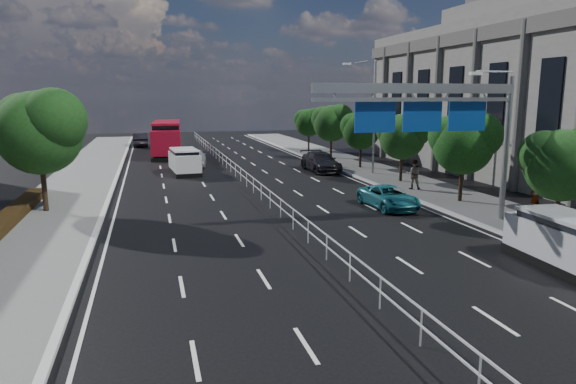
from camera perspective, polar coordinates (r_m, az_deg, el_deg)
name	(u,v)px	position (r m, az deg, el deg)	size (l,w,h in m)	color
ground	(405,332)	(14.67, 12.88, -14.96)	(160.00, 160.00, 0.00)	black
kerb_near	(42,377)	(13.41, -25.69, -18.03)	(0.25, 140.00, 0.15)	silver
median_fence	(248,181)	(35.17, -4.41, 1.23)	(0.05, 85.00, 1.02)	silver
overhead_gantry	(438,110)	(25.34, 16.34, 8.73)	(10.24, 0.38, 7.45)	gray
streetlight_far	(371,109)	(41.24, 9.21, 9.05)	(2.78, 2.40, 9.00)	gray
civic_hall	(551,96)	(45.13, 27.17, 9.51)	(14.40, 36.00, 14.35)	slate
near_tree_back	(40,128)	(30.13, -25.84, 6.44)	(4.84, 4.51, 6.69)	black
far_tree_c	(563,161)	(25.79, 28.27, 3.05)	(3.52, 3.28, 4.94)	black
far_tree_d	(464,141)	(31.60, 19.01, 5.39)	(3.85, 3.59, 5.34)	black
far_tree_e	(403,134)	(38.04, 12.66, 6.31)	(3.63, 3.38, 5.13)	black
far_tree_f	(362,129)	(44.80, 8.19, 7.00)	(3.52, 3.28, 5.02)	black
far_tree_g	(332,121)	(51.75, 4.90, 7.84)	(3.96, 3.69, 5.45)	black
far_tree_h	(309,121)	(58.86, 2.38, 7.89)	(3.41, 3.18, 4.91)	black
white_minivan	(184,162)	(42.49, -11.43, 3.33)	(2.42, 4.87, 2.05)	black
red_bus	(167,138)	(56.45, -13.28, 5.91)	(3.61, 12.14, 3.58)	black
near_car_silver	(195,157)	(46.77, -10.32, 3.81)	(1.96, 4.87, 1.66)	#93969A
near_car_dark	(140,140)	(67.23, -16.11, 5.62)	(1.78, 5.10, 1.68)	black
silver_minivan	(566,241)	(21.66, 28.48, -4.84)	(2.25, 4.85, 1.97)	black
parked_car_teal	(388,197)	(29.55, 11.10, -0.56)	(2.08, 4.50, 1.25)	#196370
parked_car_dark	(321,162)	(43.21, 3.65, 3.37)	(2.24, 5.51, 1.60)	black
pedestrian_a	(535,196)	(30.47, 25.76, -0.43)	(0.61, 0.40, 1.66)	gray
pedestrian_b	(414,174)	(35.10, 13.77, 1.91)	(0.95, 0.74, 1.96)	gray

